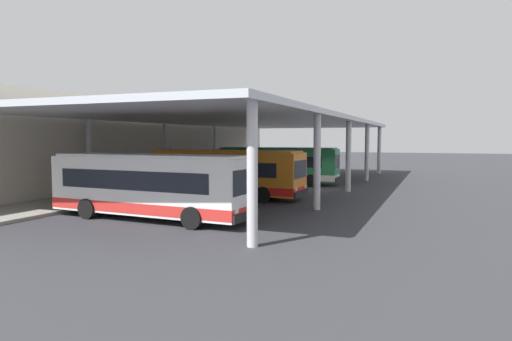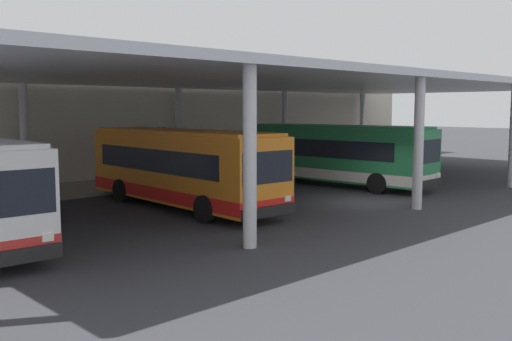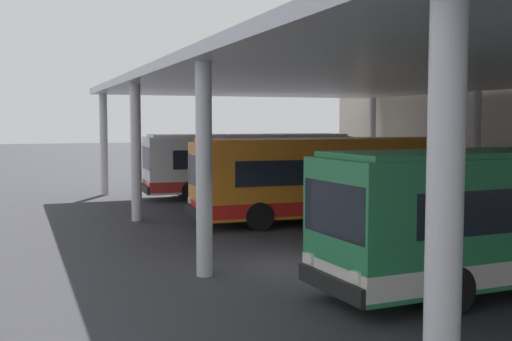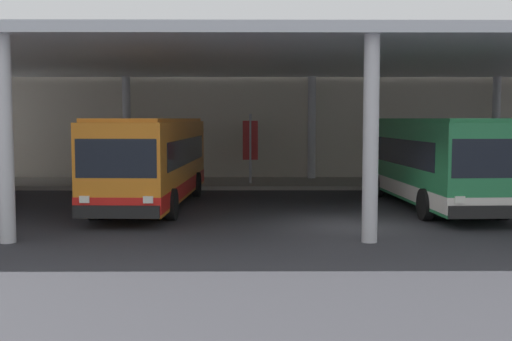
{
  "view_description": "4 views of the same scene",
  "coord_description": "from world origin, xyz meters",
  "px_view_note": "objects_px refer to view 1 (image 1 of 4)",
  "views": [
    {
      "loc": [
        -33.27,
        -8.69,
        3.92
      ],
      "look_at": [
        -4.99,
        2.88,
        1.75
      ],
      "focal_mm": 31.34,
      "sensor_mm": 36.0,
      "label": 1
    },
    {
      "loc": [
        -20.45,
        -14.39,
        4.02
      ],
      "look_at": [
        -3.81,
        2.88,
        1.43
      ],
      "focal_mm": 40.14,
      "sensor_mm": 36.0,
      "label": 2
    },
    {
      "loc": [
        14.82,
        -6.8,
        3.81
      ],
      "look_at": [
        -9.0,
        2.3,
        1.83
      ],
      "focal_mm": 44.35,
      "sensor_mm": 36.0,
      "label": 3
    },
    {
      "loc": [
        -3.03,
        -18.84,
        3.16
      ],
      "look_at": [
        -2.88,
        2.04,
        1.48
      ],
      "focal_mm": 45.33,
      "sensor_mm": 36.0,
      "label": 4
    }
  ],
  "objects_px": {
    "bench_waiting": "(224,170)",
    "banner_sign": "(171,163)",
    "bus_middle_bay": "(278,165)",
    "bus_nearest_bay": "(150,186)",
    "bus_second_bay": "(226,173)",
    "trash_bin": "(234,169)"
  },
  "relations": [
    {
      "from": "bus_middle_bay",
      "to": "trash_bin",
      "type": "bearing_deg",
      "value": 47.03
    },
    {
      "from": "bus_nearest_bay",
      "to": "trash_bin",
      "type": "bearing_deg",
      "value": 16.11
    },
    {
      "from": "banner_sign",
      "to": "bus_nearest_bay",
      "type": "bearing_deg",
      "value": -151.35
    },
    {
      "from": "bus_second_bay",
      "to": "banner_sign",
      "type": "height_order",
      "value": "banner_sign"
    },
    {
      "from": "bus_second_bay",
      "to": "bus_middle_bay",
      "type": "distance_m",
      "value": 10.03
    },
    {
      "from": "bus_middle_bay",
      "to": "banner_sign",
      "type": "distance_m",
      "value": 9.32
    },
    {
      "from": "bench_waiting",
      "to": "banner_sign",
      "type": "height_order",
      "value": "banner_sign"
    },
    {
      "from": "bus_second_bay",
      "to": "trash_bin",
      "type": "xyz_separation_m",
      "value": [
        16.92,
        7.3,
        -0.98
      ]
    },
    {
      "from": "bus_middle_bay",
      "to": "bench_waiting",
      "type": "relative_size",
      "value": 5.91
    },
    {
      "from": "bus_second_bay",
      "to": "bus_middle_bay",
      "type": "relative_size",
      "value": 1.0
    },
    {
      "from": "banner_sign",
      "to": "bench_waiting",
      "type": "bearing_deg",
      "value": 4.49
    },
    {
      "from": "bus_middle_bay",
      "to": "trash_bin",
      "type": "xyz_separation_m",
      "value": [
        6.88,
        7.39,
        -0.98
      ]
    },
    {
      "from": "trash_bin",
      "to": "bus_middle_bay",
      "type": "bearing_deg",
      "value": -132.97
    },
    {
      "from": "bus_second_bay",
      "to": "banner_sign",
      "type": "xyz_separation_m",
      "value": [
        3.52,
        6.57,
        0.32
      ]
    },
    {
      "from": "bus_nearest_bay",
      "to": "banner_sign",
      "type": "relative_size",
      "value": 3.33
    },
    {
      "from": "bus_second_bay",
      "to": "bench_waiting",
      "type": "height_order",
      "value": "bus_second_bay"
    },
    {
      "from": "trash_bin",
      "to": "banner_sign",
      "type": "distance_m",
      "value": 13.48
    },
    {
      "from": "bus_nearest_bay",
      "to": "bench_waiting",
      "type": "distance_m",
      "value": 24.54
    },
    {
      "from": "bus_nearest_bay",
      "to": "banner_sign",
      "type": "distance_m",
      "value": 13.88
    },
    {
      "from": "bench_waiting",
      "to": "bus_middle_bay",
      "type": "bearing_deg",
      "value": -121.66
    },
    {
      "from": "trash_bin",
      "to": "bench_waiting",
      "type": "bearing_deg",
      "value": 176.33
    },
    {
      "from": "bus_second_bay",
      "to": "bench_waiting",
      "type": "bearing_deg",
      "value": 26.9
    }
  ]
}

